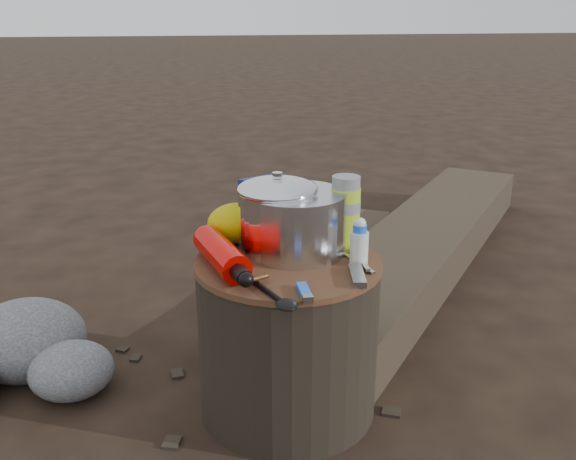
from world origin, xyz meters
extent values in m
plane|color=black|center=(0.00, 0.00, 0.00)|extent=(60.00, 60.00, 0.00)
cylinder|color=black|center=(0.00, 0.00, 0.20)|extent=(0.44, 0.44, 0.40)
cube|color=#372B20|center=(0.75, 0.79, 0.08)|extent=(1.60, 1.73, 0.17)
cube|color=#372B20|center=(0.31, 0.74, 0.05)|extent=(0.90, 1.13, 0.10)
cylinder|color=#BCBCC2|center=(0.03, 0.05, 0.48)|extent=(0.25, 0.25, 0.15)
cylinder|color=silver|center=(-0.01, 0.06, 0.50)|extent=(0.19, 0.19, 0.19)
cylinder|color=#ADCC26|center=(0.16, 0.05, 0.49)|extent=(0.07, 0.07, 0.18)
cylinder|color=black|center=(0.08, 0.17, 0.47)|extent=(0.08, 0.08, 0.13)
ellipsoid|color=#C8AE02|center=(-0.10, 0.15, 0.45)|extent=(0.15, 0.12, 0.10)
cube|color=navy|center=(-0.02, 0.19, 0.48)|extent=(0.12, 0.08, 0.16)
cube|color=blue|center=(-0.01, -0.19, 0.41)|extent=(0.03, 0.08, 0.01)
cube|color=#A7A7AC|center=(0.12, -0.14, 0.41)|extent=(0.05, 0.11, 0.01)
cylinder|color=silver|center=(0.15, -0.06, 0.45)|extent=(0.04, 0.04, 0.10)
camera|label=1|loc=(-0.31, -1.31, 0.95)|focal=38.36mm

